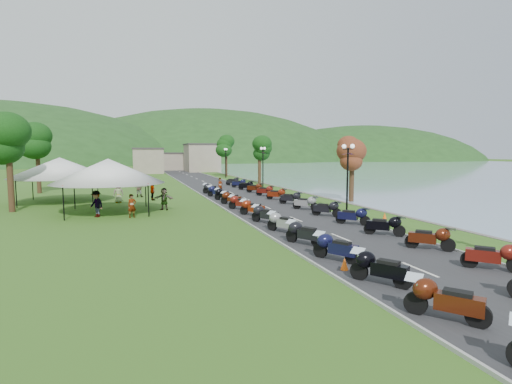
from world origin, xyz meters
TOP-DOWN VIEW (x-y plane):
  - road at (0.00, 40.00)m, footprint 7.00×120.00m
  - hills_backdrop at (0.00, 200.00)m, footprint 360.00×120.00m
  - far_building at (-2.00, 85.00)m, footprint 18.00×16.00m
  - moto_row_left at (-2.40, 13.67)m, footprint 2.60×42.03m
  - moto_row_right at (2.48, 21.42)m, footprint 2.60×45.61m
  - vendor_tent_main at (-12.00, 22.77)m, footprint 5.37×5.37m
  - vendor_tent_side at (-16.42, 30.65)m, footprint 5.70×5.70m
  - tree_park_left at (-19.02, 25.47)m, footprint 3.17×3.17m
  - tree_lakeside at (8.66, 23.51)m, footprint 2.45×2.45m
  - pedestrian_a at (-10.42, 19.96)m, footprint 0.72×0.64m
  - pedestrian_b at (-9.73, 32.77)m, footprint 1.02×0.79m
  - pedestrian_c at (-12.76, 20.99)m, footprint 1.16×1.22m
  - traffic_cone_near at (-2.76, 4.83)m, footprint 0.31×0.31m

SIDE VIEW (x-z plane):
  - hills_backdrop at x=0.00m, z-range -38.00..38.00m
  - pedestrian_a at x=-10.42m, z-range -0.82..0.82m
  - pedestrian_b at x=-9.73m, z-range -0.92..0.92m
  - pedestrian_c at x=-12.76m, z-range -0.92..0.92m
  - road at x=0.00m, z-range 0.00..0.02m
  - traffic_cone_near at x=-2.76m, z-range 0.00..0.49m
  - moto_row_left at x=-2.40m, z-range 0.00..1.10m
  - moto_row_right at x=2.48m, z-range 0.00..1.10m
  - vendor_tent_main at x=-12.00m, z-range 0.00..4.00m
  - vendor_tent_side at x=-16.42m, z-range 0.00..4.00m
  - far_building at x=-2.00m, z-range 0.00..5.00m
  - tree_lakeside at x=8.66m, z-range 0.00..6.80m
  - tree_park_left at x=-19.02m, z-range 0.00..8.81m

